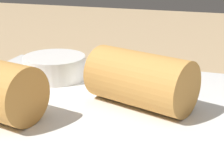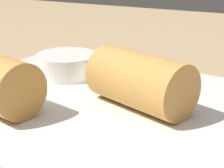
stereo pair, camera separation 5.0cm
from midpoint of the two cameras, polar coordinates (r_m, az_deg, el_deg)
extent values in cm
cube|color=tan|center=(37.36, -3.85, -6.03)|extent=(180.00, 140.00, 2.00)
cube|color=white|center=(35.57, -4.04, -4.56)|extent=(33.59, 25.25, 1.20)
cube|color=white|center=(35.28, -4.07, -3.45)|extent=(34.93, 26.26, 0.30)
cylinder|color=#D19347|center=(34.03, 0.22, 0.58)|extent=(10.70, 7.95, 5.08)
sphere|color=#56843D|center=(36.50, -4.77, 1.83)|extent=(3.30, 3.30, 3.30)
cylinder|color=white|center=(39.22, -1.85, 1.20)|extent=(7.01, 7.01, 2.54)
cylinder|color=maroon|center=(38.91, -1.87, 2.65)|extent=(5.75, 5.75, 0.46)
cylinder|color=white|center=(43.14, -12.05, 2.48)|extent=(7.01, 7.01, 2.54)
cylinder|color=#477038|center=(42.85, -12.15, 3.81)|extent=(5.75, 5.75, 0.46)
camera|label=1|loc=(0.03, -94.15, -1.47)|focal=60.00mm
camera|label=2|loc=(0.03, 85.85, 1.47)|focal=60.00mm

